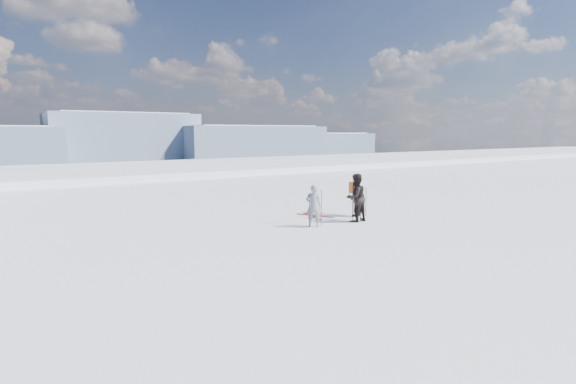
% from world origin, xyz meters
% --- Properties ---
extents(lake_basin, '(820.00, 820.00, 71.62)m').
position_xyz_m(lake_basin, '(0.00, 30.00, -6.50)').
color(lake_basin, white).
rests_on(lake_basin, ground).
extents(far_mountain_range, '(770.00, 110.00, 53.00)m').
position_xyz_m(far_mountain_range, '(29.60, 454.78, -7.19)').
color(far_mountain_range, slate).
rests_on(far_mountain_range, ground).
extents(skier_grey, '(0.68, 0.64, 1.56)m').
position_xyz_m(skier_grey, '(-1.04, 3.61, 0.78)').
color(skier_grey, gray).
rests_on(skier_grey, ground).
extents(skier_dark, '(0.96, 0.77, 1.88)m').
position_xyz_m(skier_dark, '(0.90, 3.49, 0.94)').
color(skier_dark, black).
rests_on(skier_dark, ground).
extents(skier_pack, '(0.98, 0.60, 1.56)m').
position_xyz_m(skier_pack, '(1.70, 4.27, 0.78)').
color(skier_pack, black).
rests_on(skier_pack, ground).
extents(backpack, '(0.37, 0.27, 0.47)m').
position_xyz_m(backpack, '(1.64, 4.51, 1.79)').
color(backpack, orange).
rests_on(backpack, skier_pack).
extents(ski_poles, '(3.35, 0.85, 1.36)m').
position_xyz_m(ski_poles, '(0.51, 3.69, 0.63)').
color(ski_poles, black).
rests_on(ski_poles, ground).
extents(skis_loose, '(0.84, 1.68, 0.03)m').
position_xyz_m(skis_loose, '(0.20, 5.30, 0.01)').
color(skis_loose, black).
rests_on(skis_loose, ground).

